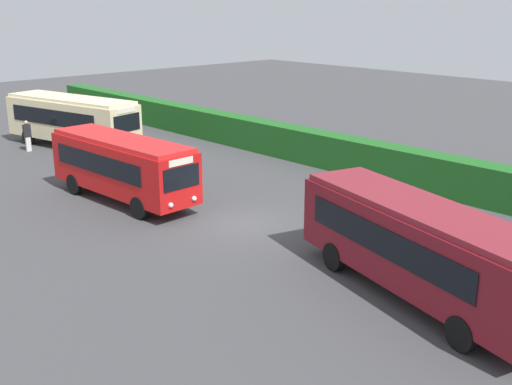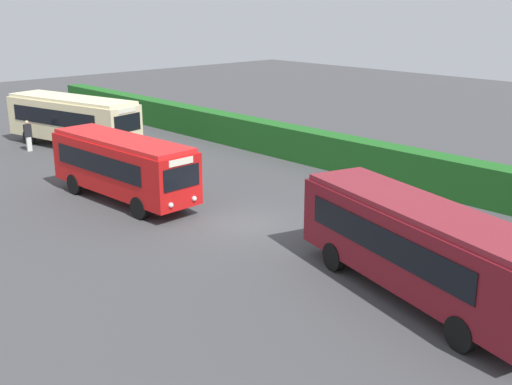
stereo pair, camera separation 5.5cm
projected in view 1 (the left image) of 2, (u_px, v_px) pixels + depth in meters
The scene contains 7 objects.
ground_plane at pixel (244, 224), 26.72m from camera, with size 110.82×110.82×0.00m, color #424244.
bus_cream at pixel (72, 119), 40.17m from camera, with size 10.05×4.67×3.20m.
bus_red at pixel (123, 165), 29.25m from camera, with size 8.74×2.76×3.01m.
bus_maroon at pixel (421, 245), 19.55m from camera, with size 9.96×4.88×3.06m.
person_left at pixel (27, 135), 39.32m from camera, with size 0.31×0.47×1.93m.
person_center at pixel (506, 254), 21.13m from camera, with size 0.45×0.34×1.71m.
hedge_row at pixel (385, 163), 32.85m from camera, with size 67.41×1.34×1.89m, color #1E6020.
Camera 1 is at (18.82, -16.76, 9.00)m, focal length 44.48 mm.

